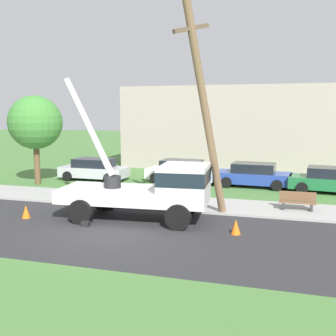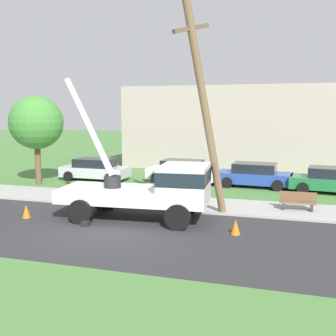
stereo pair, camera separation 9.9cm
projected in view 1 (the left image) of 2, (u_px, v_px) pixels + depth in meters
ground_plane at (183, 180)px, 26.71m from camera, size 120.00×120.00×0.00m
road_asphalt at (106, 231)px, 15.31m from camera, size 80.00×7.02×0.01m
sidewalk_strip at (149, 201)px, 20.07m from camera, size 80.00×3.02×0.10m
utility_truck at (154, 187)px, 16.66m from camera, size 6.93×3.23×5.98m
leaning_utility_pole at (205, 111)px, 16.50m from camera, size 1.92×2.61×8.80m
traffic_cone_ahead at (236, 227)px, 14.85m from camera, size 0.36×0.36×0.56m
traffic_cone_behind at (26, 212)px, 17.10m from camera, size 0.36×0.36×0.56m
parked_sedan_silver at (94, 169)px, 26.46m from camera, size 4.43×2.06×1.42m
parked_sedan_white at (182, 171)px, 25.65m from camera, size 4.50×2.19×1.42m
parked_sedan_blue at (253, 175)px, 24.12m from camera, size 4.51×2.20×1.42m
parked_sedan_green at (331, 180)px, 22.32m from camera, size 4.55×2.29×1.42m
park_bench at (297, 202)px, 18.12m from camera, size 1.60×0.45×0.90m
roadside_tree_near at (35, 123)px, 24.49m from camera, size 3.26×3.26×5.45m
lowrise_building_backdrop at (239, 127)px, 32.36m from camera, size 18.00×6.00×6.40m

